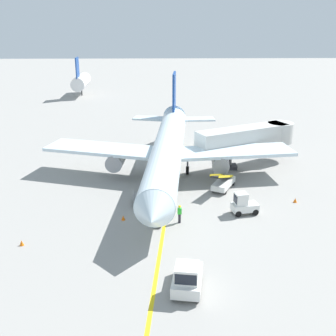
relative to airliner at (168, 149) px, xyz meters
name	(u,v)px	position (x,y,z in m)	size (l,w,h in m)	color
ground_plane	(157,221)	(-1.22, -10.73, -3.42)	(300.00, 300.00, 0.00)	gray
taxi_line_yellow	(168,199)	(-0.05, -5.73, -3.41)	(0.30, 80.00, 0.01)	yellow
airliner	(168,149)	(0.00, 0.00, 0.00)	(28.50, 35.34, 10.10)	silver
jet_bridge	(252,137)	(10.30, 4.43, 0.12)	(12.71, 7.84, 4.85)	beige
pushback_tug	(187,278)	(0.83, -21.16, -2.42)	(2.42, 3.85, 2.20)	silver
baggage_tug_near_wing	(243,205)	(6.82, -9.38, -2.49)	(2.60, 1.73, 2.10)	silver
belt_loader_forward_hold	(223,182)	(5.80, -3.34, -2.64)	(3.35, 5.04, 2.59)	silver
baggage_cart_loaded	(141,199)	(-2.77, -6.75, -2.95)	(1.64, 3.78, 0.94)	#A5A5A8
ground_crew_marshaller	(155,218)	(-1.40, -11.90, -2.51)	(0.36, 0.24, 1.70)	#26262D
ground_crew_wing_walker	(180,213)	(0.81, -11.09, -2.51)	(0.36, 0.24, 1.70)	#26262D
safety_cone_nose_left	(22,243)	(-12.10, -14.83, -3.20)	(0.36, 0.36, 0.44)	orange
safety_cone_nose_right	(295,200)	(12.48, -6.93, -3.20)	(0.36, 0.36, 0.44)	orange
safety_cone_wingtip_left	(153,185)	(-1.62, -2.55, -3.20)	(0.36, 0.36, 0.44)	orange
safety_cone_wingtip_right	(123,218)	(-4.26, -10.45, -3.20)	(0.36, 0.36, 0.44)	orange
distant_aircraft_far_left	(81,81)	(-18.42, 53.14, -0.20)	(3.00, 10.10, 8.80)	silver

